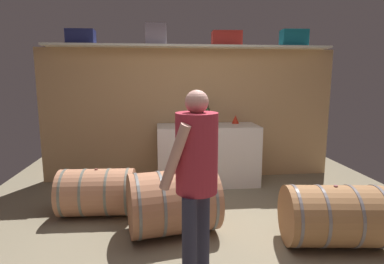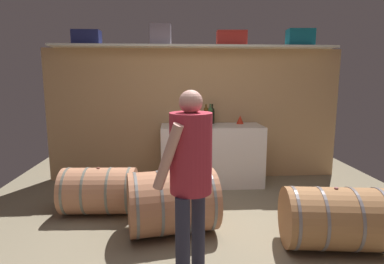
% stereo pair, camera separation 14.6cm
% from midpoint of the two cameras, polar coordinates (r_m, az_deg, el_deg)
% --- Properties ---
extents(ground_plane, '(5.78, 7.94, 0.02)m').
position_cam_midpoint_polar(ground_plane, '(3.64, 1.50, -16.61)').
color(ground_plane, gray).
extents(back_wall_panel, '(4.58, 0.10, 2.04)m').
position_cam_midpoint_polar(back_wall_panel, '(5.06, -1.12, 3.10)').
color(back_wall_panel, tan).
rests_on(back_wall_panel, ground).
extents(high_shelf_board, '(4.22, 0.40, 0.03)m').
position_cam_midpoint_polar(high_shelf_board, '(4.90, -1.01, 15.04)').
color(high_shelf_board, silver).
rests_on(high_shelf_board, back_wall_panel).
extents(toolcase_navy, '(0.39, 0.25, 0.20)m').
position_cam_midpoint_polar(toolcase_navy, '(5.03, -20.09, 15.69)').
color(toolcase_navy, navy).
rests_on(toolcase_navy, high_shelf_board).
extents(toolcase_grey, '(0.31, 0.28, 0.29)m').
position_cam_midpoint_polar(toolcase_grey, '(4.90, -7.32, 16.87)').
color(toolcase_grey, gray).
rests_on(toolcase_grey, high_shelf_board).
extents(toolcase_red, '(0.45, 0.27, 0.21)m').
position_cam_midpoint_polar(toolcase_red, '(4.99, 5.34, 16.31)').
color(toolcase_red, red).
rests_on(toolcase_red, high_shelf_board).
extents(toolcase_teal, '(0.40, 0.26, 0.25)m').
position_cam_midpoint_polar(toolcase_teal, '(5.30, 16.97, 15.75)').
color(toolcase_teal, '#157086').
rests_on(toolcase_teal, high_shelf_board).
extents(work_cabinet, '(1.50, 0.61, 0.90)m').
position_cam_midpoint_polar(work_cabinet, '(4.83, 1.93, -4.09)').
color(work_cabinet, white).
rests_on(work_cabinet, ground).
extents(wine_bottle_amber, '(0.07, 0.07, 0.30)m').
position_cam_midpoint_polar(wine_bottle_amber, '(4.86, 0.88, 3.05)').
color(wine_bottle_amber, brown).
rests_on(wine_bottle_amber, work_cabinet).
extents(wine_bottle_dark, '(0.07, 0.07, 0.30)m').
position_cam_midpoint_polar(wine_bottle_dark, '(4.93, 1.98, 3.06)').
color(wine_bottle_dark, black).
rests_on(wine_bottle_dark, work_cabinet).
extents(wine_bottle_green, '(0.07, 0.07, 0.33)m').
position_cam_midpoint_polar(wine_bottle_green, '(4.62, 1.67, 2.81)').
color(wine_bottle_green, '#2D542F').
rests_on(wine_bottle_green, work_cabinet).
extents(wine_glass, '(0.08, 0.08, 0.13)m').
position_cam_midpoint_polar(wine_glass, '(4.74, -1.53, 2.24)').
color(wine_glass, white).
rests_on(wine_glass, work_cabinet).
extents(red_funnel, '(0.11, 0.11, 0.13)m').
position_cam_midpoint_polar(red_funnel, '(4.97, 6.93, 2.26)').
color(red_funnel, red).
rests_on(red_funnel, work_cabinet).
extents(wine_barrel_near, '(1.00, 0.81, 0.67)m').
position_cam_midpoint_polar(wine_barrel_near, '(3.38, -4.71, -12.38)').
color(wine_barrel_near, '#B07251').
rests_on(wine_barrel_near, ground).
extents(wine_barrel_far, '(0.98, 0.69, 0.60)m').
position_cam_midpoint_polar(wine_barrel_far, '(3.40, 22.82, -13.65)').
color(wine_barrel_far, '#9F6C43').
rests_on(wine_barrel_far, ground).
extents(wine_barrel_flank, '(0.88, 0.59, 0.56)m').
position_cam_midpoint_polar(wine_barrel_flank, '(3.98, -17.60, -10.22)').
color(wine_barrel_flank, tan).
rests_on(wine_barrel_flank, ground).
extents(tasting_cup, '(0.07, 0.07, 0.06)m').
position_cam_midpoint_polar(tasting_cup, '(3.26, -4.33, -6.48)').
color(tasting_cup, red).
rests_on(tasting_cup, wine_barrel_near).
extents(winemaker_pouring, '(0.46, 0.51, 1.51)m').
position_cam_midpoint_polar(winemaker_pouring, '(2.43, -1.04, -6.33)').
color(winemaker_pouring, '#29293C').
rests_on(winemaker_pouring, ground).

